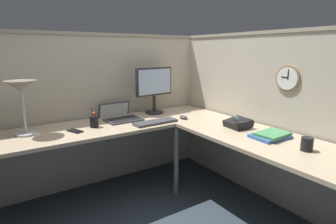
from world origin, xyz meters
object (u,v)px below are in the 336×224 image
Objects in this scene: cell_phone at (75,131)px; coffee_mug at (307,144)px; monitor at (154,87)px; laptop at (119,116)px; book_stack at (271,135)px; desk_lamp_dome at (21,91)px; pen_cup at (94,122)px; wall_clock at (288,78)px; keyboard at (155,122)px; computer_mouse at (184,117)px; office_phone at (238,124)px.

coffee_mug is (1.21, -1.34, 0.04)m from cell_phone.
coffee_mug is at bearing -79.87° from monitor.
book_stack is (0.75, -1.25, -0.00)m from laptop.
desk_lamp_dome reaches higher than book_stack.
wall_clock is (1.36, -0.98, 0.39)m from pen_cup.
pen_cup is at bearing 134.71° from book_stack.
monitor reaches higher than coffee_mug.
keyboard reaches higher than cell_phone.
monitor is 4.81× the size of computer_mouse.
pen_cup is 1.73m from coffee_mug.
book_stack reaches higher than computer_mouse.
pen_cup is (-0.74, -0.19, -0.24)m from monitor.
monitor is at bearing 4.40° from desk_lamp_dome.
monitor is at bearing 59.11° from keyboard.
cell_phone is (-0.50, -0.22, -0.02)m from laptop.
pen_cup is 1.51m from book_stack.
pen_cup is at bearing 144.15° from wall_clock.
monitor reaches higher than desk_lamp_dome.
keyboard is 0.97× the size of desk_lamp_dome.
cell_phone is (0.36, -0.14, -0.36)m from desk_lamp_dome.
pen_cup is 0.20m from cell_phone.
pen_cup is 0.80× the size of office_phone.
book_stack is at bearing -45.29° from pen_cup.
keyboard is 4.48× the size of coffee_mug.
laptop is 1.30× the size of book_stack.
computer_mouse is (0.11, -0.39, -0.28)m from monitor.
keyboard is at bearing -33.90° from cell_phone.
book_stack is (0.21, -0.88, 0.00)m from computer_mouse.
coffee_mug is at bearing -65.63° from laptop.
desk_lamp_dome is (-1.28, -0.10, 0.07)m from monitor.
laptop is at bearing 118.96° from keyboard.
wall_clock reaches higher than pen_cup.
pen_cup reaches higher than book_stack.
keyboard is 0.56m from pen_cup.
coffee_mug is at bearing -129.55° from wall_clock.
laptop is 0.90× the size of keyboard.
pen_cup is at bearing -165.73° from monitor.
office_phone is at bearing -34.21° from pen_cup.
coffee_mug is at bearing -43.38° from desk_lamp_dome.
office_phone is (1.25, -0.68, 0.03)m from cell_phone.
wall_clock is (0.83, -0.79, 0.44)m from keyboard.
laptop reaches higher than cell_phone.
computer_mouse is at bearing -34.44° from laptop.
pen_cup is 0.82× the size of wall_clock.
wall_clock is at bearing -41.38° from office_phone.
wall_clock is at bearing 17.21° from book_stack.
laptop is 0.55m from cell_phone.
pen_cup is at bearing 126.44° from coffee_mug.
desk_lamp_dome is 2.02× the size of wall_clock.
desk_lamp_dome reaches higher than cell_phone.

